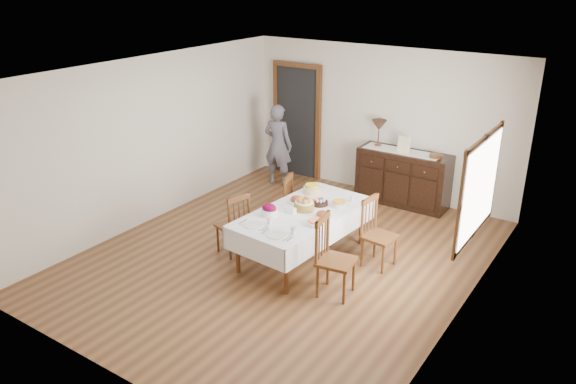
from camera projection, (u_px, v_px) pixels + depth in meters
The scene contains 26 objects.
ground at pixel (284, 256), 7.97m from camera, with size 6.00×6.00×0.00m, color brown.
room_shell at pixel (292, 136), 7.75m from camera, with size 5.02×6.02×2.65m.
dining_table at pixel (303, 217), 7.70m from camera, with size 1.23×2.15×0.71m.
chair_left_near at pixel (234, 223), 7.87m from camera, with size 0.48×0.48×0.93m.
chair_left_far at pixel (280, 204), 8.52m from camera, with size 0.48×0.48×0.94m.
chair_right_near at pixel (332, 256), 6.88m from camera, with size 0.49×0.49×1.03m.
chair_right_far at pixel (377, 232), 7.57m from camera, with size 0.44×0.44×0.97m.
sideboard at pixel (403, 178), 9.57m from camera, with size 1.56×0.57×0.94m.
person at pixel (278, 142), 10.30m from camera, with size 0.51×0.33×1.63m, color #54525E.
bread_basket at pixel (304, 204), 7.69m from camera, with size 0.28×0.28×0.18m.
egg_basket at pixel (320, 202), 7.87m from camera, with size 0.24×0.24×0.11m.
ham_platter_a at pixel (297, 200), 7.96m from camera, with size 0.29×0.29×0.11m.
ham_platter_b at pixel (323, 215), 7.47m from camera, with size 0.27×0.27×0.11m.
beet_bowl at pixel (269, 210), 7.53m from camera, with size 0.23×0.23×0.16m.
carrot_bowl at pixel (339, 204), 7.81m from camera, with size 0.21×0.21×0.09m.
pineapple_bowl at pixel (312, 189), 8.27m from camera, with size 0.26×0.26×0.13m.
casserole_dish at pixel (316, 223), 7.26m from camera, with size 0.25×0.25×0.07m.
butter_dish at pixel (291, 210), 7.62m from camera, with size 0.15×0.10×0.07m.
setting_left at pixel (258, 224), 7.26m from camera, with size 0.43×0.31×0.10m.
setting_right at pixel (282, 233), 6.99m from camera, with size 0.43×0.31×0.10m.
glass_far_a at pixel (318, 190), 8.26m from camera, with size 0.07×0.07×0.09m.
glass_far_b at pixel (352, 199), 7.95m from camera, with size 0.06×0.06×0.10m.
runner at pixel (402, 151), 9.40m from camera, with size 1.30×0.35×0.01m.
table_lamp at pixel (379, 126), 9.55m from camera, with size 0.26×0.26×0.46m.
picture_frame at pixel (404, 145), 9.27m from camera, with size 0.22×0.08×0.28m.
deco_bowl at pixel (435, 156), 9.08m from camera, with size 0.20×0.20×0.06m.
Camera 1 is at (3.96, -5.82, 3.83)m, focal length 35.00 mm.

